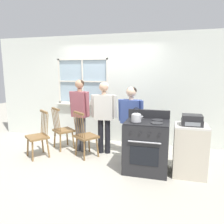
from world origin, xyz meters
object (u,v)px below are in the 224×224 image
at_px(kettle, 136,117).
at_px(stove, 146,146).
at_px(side_counter, 190,150).
at_px(stereo, 192,120).
at_px(person_teen_center, 104,111).
at_px(person_adult_right, 131,114).
at_px(potted_plant, 93,102).
at_px(chair_near_wall, 86,136).
at_px(chair_by_window, 63,130).
at_px(chair_center_cluster, 38,137).
at_px(person_elderly_left, 80,109).

bearing_deg(kettle, stove, 37.12).
height_order(side_counter, stereo, stereo).
height_order(person_teen_center, side_counter, person_teen_center).
bearing_deg(stereo, side_counter, 90.00).
bearing_deg(person_adult_right, stereo, -18.41).
height_order(person_adult_right, potted_plant, person_adult_right).
bearing_deg(person_teen_center, potted_plant, 118.04).
height_order(chair_near_wall, potted_plant, potted_plant).
distance_m(chair_near_wall, potted_plant, 1.30).
distance_m(person_teen_center, person_adult_right, 0.59).
bearing_deg(stove, side_counter, 1.97).
xyz_separation_m(chair_by_window, chair_center_cluster, (-0.26, -0.59, 0.00)).
xyz_separation_m(stove, kettle, (-0.17, -0.13, 0.55)).
bearing_deg(potted_plant, person_elderly_left, -89.48).
bearing_deg(person_adult_right, chair_near_wall, -149.37).
distance_m(chair_by_window, stereo, 2.90).
height_order(chair_by_window, chair_center_cluster, same).
height_order(chair_by_window, person_teen_center, person_teen_center).
distance_m(chair_near_wall, kettle, 1.37).
bearing_deg(chair_center_cluster, person_adult_right, 56.00).
xyz_separation_m(side_counter, stereo, (0.00, -0.02, 0.54)).
bearing_deg(chair_by_window, person_teen_center, -142.03).
xyz_separation_m(chair_near_wall, chair_center_cluster, (-0.96, -0.27, 0.00)).
height_order(chair_near_wall, person_teen_center, person_teen_center).
bearing_deg(chair_center_cluster, potted_plant, 101.37).
height_order(chair_center_cluster, potted_plant, potted_plant).
xyz_separation_m(chair_by_window, potted_plant, (0.46, 0.81, 0.58)).
height_order(person_elderly_left, person_adult_right, person_elderly_left).
xyz_separation_m(person_teen_center, kettle, (0.83, -0.78, 0.08)).
height_order(chair_by_window, person_elderly_left, person_elderly_left).
relative_size(chair_by_window, stereo, 2.89).
xyz_separation_m(person_adult_right, stereo, (1.16, -0.66, 0.08)).
xyz_separation_m(chair_near_wall, side_counter, (2.06, -0.31, 0.01)).
bearing_deg(stove, chair_by_window, 161.90).
bearing_deg(kettle, person_teen_center, 136.80).
bearing_deg(potted_plant, person_teen_center, -55.89).
bearing_deg(person_teen_center, side_counter, -25.64).
distance_m(chair_by_window, kettle, 2.09).
height_order(chair_near_wall, person_adult_right, person_adult_right).
height_order(chair_by_window, stereo, stereo).
bearing_deg(stove, person_teen_center, 147.15).
bearing_deg(person_adult_right, chair_center_cluster, -151.37).
relative_size(chair_by_window, side_counter, 1.09).
bearing_deg(chair_near_wall, stove, -157.13).
xyz_separation_m(chair_center_cluster, side_counter, (3.03, -0.04, 0.01)).
xyz_separation_m(potted_plant, side_counter, (2.31, -1.45, -0.58)).
height_order(chair_by_window, chair_near_wall, same).
bearing_deg(chair_by_window, side_counter, -154.21).
bearing_deg(person_elderly_left, stove, -8.04).
xyz_separation_m(chair_by_window, person_teen_center, (1.02, -0.01, 0.50)).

